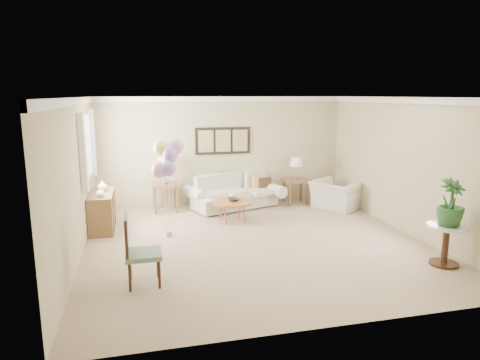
{
  "coord_description": "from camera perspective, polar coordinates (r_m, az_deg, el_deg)",
  "views": [
    {
      "loc": [
        -2.01,
        -7.14,
        2.64
      ],
      "look_at": [
        -0.15,
        0.6,
        1.05
      ],
      "focal_mm": 32.0,
      "sensor_mm": 36.0,
      "label": 1
    }
  ],
  "objects": [
    {
      "name": "ground_plane",
      "position": [
        7.88,
        2.07,
        -8.3
      ],
      "size": [
        6.0,
        6.0,
        0.0
      ],
      "primitive_type": "plane",
      "color": "tan"
    },
    {
      "name": "room_shell",
      "position": [
        7.55,
        1.17,
        3.57
      ],
      "size": [
        6.04,
        6.04,
        2.6
      ],
      "color": "#BFB287",
      "rests_on": "ground"
    },
    {
      "name": "wall_art_triptych",
      "position": [
        10.36,
        -2.29,
        5.25
      ],
      "size": [
        1.35,
        0.06,
        0.65
      ],
      "color": "black",
      "rests_on": "ground"
    },
    {
      "name": "sofa",
      "position": [
        10.15,
        -0.76,
        -1.95
      ],
      "size": [
        2.41,
        1.41,
        0.8
      ],
      "color": "silver",
      "rests_on": "ground"
    },
    {
      "name": "end_table_left",
      "position": [
        9.93,
        -9.93,
        -1.04
      ],
      "size": [
        0.6,
        0.55,
        0.66
      ],
      "color": "brown",
      "rests_on": "ground"
    },
    {
      "name": "end_table_right",
      "position": [
        10.58,
        7.44,
        -0.37
      ],
      "size": [
        0.57,
        0.52,
        0.62
      ],
      "color": "brown",
      "rests_on": "ground"
    },
    {
      "name": "lamp_left",
      "position": [
        9.82,
        -10.05,
        2.33
      ],
      "size": [
        0.36,
        0.36,
        0.64
      ],
      "color": "gray",
      "rests_on": "end_table_left"
    },
    {
      "name": "lamp_right",
      "position": [
        10.49,
        7.51,
        2.35
      ],
      "size": [
        0.3,
        0.3,
        0.53
      ],
      "color": "gray",
      "rests_on": "end_table_right"
    },
    {
      "name": "coffee_table",
      "position": [
        9.04,
        -0.99,
        -3.03
      ],
      "size": [
        0.87,
        0.87,
        0.44
      ],
      "color": "#A95D38",
      "rests_on": "ground"
    },
    {
      "name": "decor_bowl",
      "position": [
        9.03,
        -0.88,
        -2.62
      ],
      "size": [
        0.26,
        0.26,
        0.06
      ],
      "primitive_type": "imported",
      "rotation": [
        0.0,
        0.0,
        0.1
      ],
      "color": "#2F2420",
      "rests_on": "coffee_table"
    },
    {
      "name": "armchair",
      "position": [
        10.28,
        12.66,
        -1.97
      ],
      "size": [
        1.29,
        1.33,
        0.66
      ],
      "primitive_type": "imported",
      "rotation": [
        0.0,
        0.0,
        2.14
      ],
      "color": "silver",
      "rests_on": "ground"
    },
    {
      "name": "side_table",
      "position": [
        7.46,
        25.81,
        -6.61
      ],
      "size": [
        0.6,
        0.6,
        0.65
      ],
      "color": "silver",
      "rests_on": "ground"
    },
    {
      "name": "potted_plant",
      "position": [
        7.29,
        26.28,
        -2.71
      ],
      "size": [
        0.47,
        0.47,
        0.74
      ],
      "primitive_type": "imported",
      "rotation": [
        0.0,
        0.0,
        0.14
      ],
      "color": "#214624",
      "rests_on": "side_table"
    },
    {
      "name": "accent_chair",
      "position": [
        6.2,
        -13.46,
        -8.97
      ],
      "size": [
        0.5,
        0.5,
        1.01
      ],
      "color": "gray",
      "rests_on": "ground"
    },
    {
      "name": "credenza",
      "position": [
        8.97,
        -17.91,
        -3.93
      ],
      "size": [
        0.46,
        1.2,
        0.74
      ],
      "color": "brown",
      "rests_on": "ground"
    },
    {
      "name": "vase_white",
      "position": [
        8.51,
        -18.14,
        -1.58
      ],
      "size": [
        0.18,
        0.18,
        0.17
      ],
      "primitive_type": "imported",
      "rotation": [
        0.0,
        0.0,
        0.09
      ],
      "color": "silver",
      "rests_on": "credenza"
    },
    {
      "name": "vase_sage",
      "position": [
        9.03,
        -17.89,
        -0.72
      ],
      "size": [
        0.27,
        0.27,
        0.21
      ],
      "primitive_type": "imported",
      "rotation": [
        0.0,
        0.0,
        -0.42
      ],
      "color": "silver",
      "rests_on": "credenza"
    },
    {
      "name": "balloon_cluster",
      "position": [
        8.0,
        -9.72,
        2.95
      ],
      "size": [
        0.61,
        0.49,
        1.86
      ],
      "color": "gray",
      "rests_on": "ground"
    }
  ]
}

